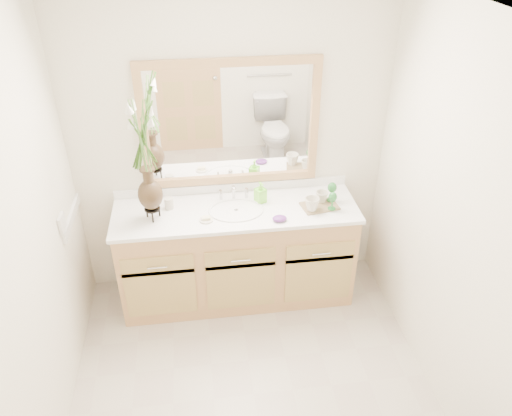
{
  "coord_description": "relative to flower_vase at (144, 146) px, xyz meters",
  "views": [
    {
      "loc": [
        -0.27,
        -2.13,
        2.84
      ],
      "look_at": [
        0.1,
        0.65,
        1.06
      ],
      "focal_mm": 35.0,
      "sensor_mm": 36.0,
      "label": 1
    }
  ],
  "objects": [
    {
      "name": "floor",
      "position": [
        0.61,
        -0.97,
        -1.41
      ],
      "size": [
        2.6,
        2.6,
        0.0
      ],
      "primitive_type": "plane",
      "color": "beige",
      "rests_on": "ground"
    },
    {
      "name": "ceiling",
      "position": [
        0.61,
        -0.97,
        0.99
      ],
      "size": [
        2.4,
        2.6,
        0.02
      ],
      "primitive_type": "cube",
      "color": "white",
      "rests_on": "wall_back"
    },
    {
      "name": "wall_back",
      "position": [
        0.61,
        0.33,
        -0.21
      ],
      "size": [
        2.4,
        0.02,
        2.4
      ],
      "primitive_type": "cube",
      "color": "white",
      "rests_on": "floor"
    },
    {
      "name": "wall_left",
      "position": [
        -0.59,
        -0.97,
        -0.21
      ],
      "size": [
        0.02,
        2.6,
        2.4
      ],
      "primitive_type": "cube",
      "color": "white",
      "rests_on": "floor"
    },
    {
      "name": "wall_right",
      "position": [
        1.81,
        -0.97,
        -0.21
      ],
      "size": [
        0.02,
        2.6,
        2.4
      ],
      "primitive_type": "cube",
      "color": "white",
      "rests_on": "floor"
    },
    {
      "name": "vanity",
      "position": [
        0.61,
        0.04,
        -1.01
      ],
      "size": [
        1.8,
        0.55,
        0.8
      ],
      "color": "tan",
      "rests_on": "floor"
    },
    {
      "name": "counter",
      "position": [
        0.61,
        0.04,
        -0.59
      ],
      "size": [
        1.84,
        0.57,
        0.03
      ],
      "primitive_type": "cube",
      "color": "white",
      "rests_on": "vanity"
    },
    {
      "name": "sink",
      "position": [
        0.61,
        0.02,
        -0.63
      ],
      "size": [
        0.38,
        0.34,
        0.23
      ],
      "color": "white",
      "rests_on": "counter"
    },
    {
      "name": "mirror",
      "position": [
        0.61,
        0.3,
        -0.0
      ],
      "size": [
        1.32,
        0.04,
        0.97
      ],
      "color": "white",
      "rests_on": "wall_back"
    },
    {
      "name": "switch_plate",
      "position": [
        -0.58,
        -0.21,
        -0.43
      ],
      "size": [
        0.02,
        0.12,
        0.12
      ],
      "primitive_type": "cube",
      "color": "white",
      "rests_on": "wall_left"
    },
    {
      "name": "flower_vase",
      "position": [
        0.0,
        0.0,
        0.0
      ],
      "size": [
        0.21,
        0.21,
        0.85
      ],
      "rotation": [
        0.0,
        0.0,
        -0.15
      ],
      "color": "black",
      "rests_on": "counter"
    },
    {
      "name": "tumbler",
      "position": [
        0.11,
        0.13,
        -0.54
      ],
      "size": [
        0.07,
        0.07,
        0.09
      ],
      "primitive_type": "cylinder",
      "color": "beige",
      "rests_on": "counter"
    },
    {
      "name": "soap_dish",
      "position": [
        0.38,
        -0.08,
        -0.57
      ],
      "size": [
        0.1,
        0.1,
        0.03
      ],
      "color": "beige",
      "rests_on": "counter"
    },
    {
      "name": "soap_bottle",
      "position": [
        0.81,
        0.13,
        -0.5
      ],
      "size": [
        0.09,
        0.09,
        0.15
      ],
      "primitive_type": "imported",
      "rotation": [
        0.0,
        0.0,
        0.43
      ],
      "color": "#76E836",
      "rests_on": "counter"
    },
    {
      "name": "purple_dish",
      "position": [
        0.91,
        -0.15,
        -0.56
      ],
      "size": [
        0.11,
        0.1,
        0.04
      ],
      "primitive_type": "ellipsoid",
      "rotation": [
        0.0,
        0.0,
        -0.12
      ],
      "color": "#5A2775",
      "rests_on": "counter"
    },
    {
      "name": "tray",
      "position": [
        1.24,
        -0.01,
        -0.57
      ],
      "size": [
        0.29,
        0.22,
        0.01
      ],
      "primitive_type": "cube",
      "rotation": [
        0.0,
        0.0,
        0.17
      ],
      "color": "brown",
      "rests_on": "counter"
    },
    {
      "name": "mug_left",
      "position": [
        1.16,
        -0.06,
        -0.51
      ],
      "size": [
        0.14,
        0.13,
        0.11
      ],
      "primitive_type": "imported",
      "rotation": [
        0.0,
        0.0,
        0.32
      ],
      "color": "beige",
      "rests_on": "tray"
    },
    {
      "name": "mug_right",
      "position": [
        1.27,
        0.04,
        -0.52
      ],
      "size": [
        0.1,
        0.09,
        0.09
      ],
      "primitive_type": "imported",
      "rotation": [
        0.0,
        0.0,
        0.02
      ],
      "color": "beige",
      "rests_on": "tray"
    },
    {
      "name": "goblet_front",
      "position": [
        1.32,
        -0.07,
        -0.47
      ],
      "size": [
        0.06,
        0.06,
        0.14
      ],
      "color": "#25702E",
      "rests_on": "tray"
    },
    {
      "name": "goblet_back",
      "position": [
        1.34,
        0.05,
        -0.46
      ],
      "size": [
        0.07,
        0.07,
        0.15
      ],
      "color": "#25702E",
      "rests_on": "tray"
    }
  ]
}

